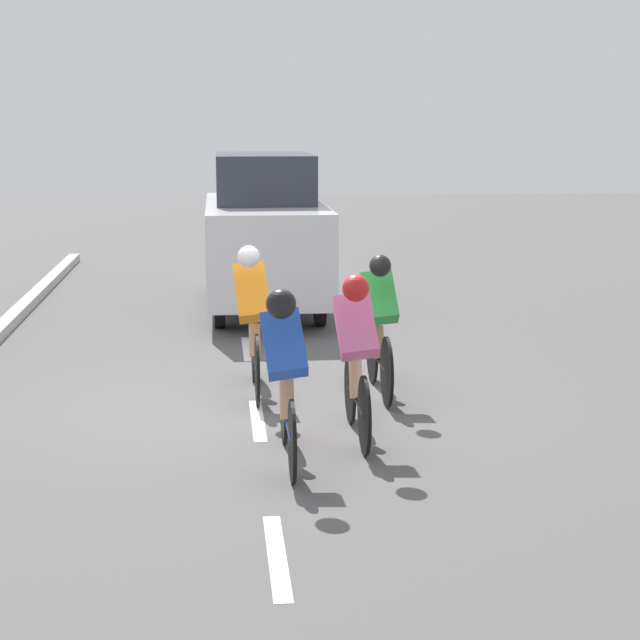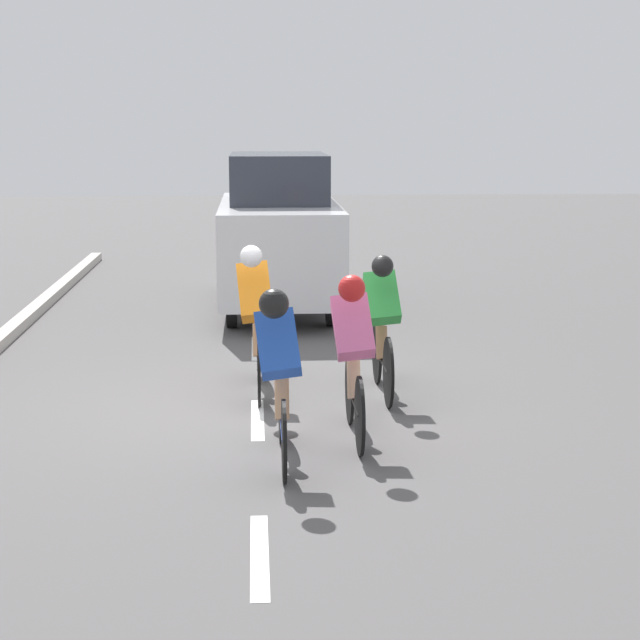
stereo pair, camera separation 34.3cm
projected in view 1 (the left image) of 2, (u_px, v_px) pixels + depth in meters
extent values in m
plane|color=#565454|center=(256.00, 410.00, 10.41)|extent=(60.00, 60.00, 0.00)
cube|color=white|center=(277.00, 556.00, 6.92)|extent=(0.12, 1.40, 0.01)
cube|color=white|center=(258.00, 420.00, 10.05)|extent=(0.12, 1.40, 0.01)
cube|color=white|center=(247.00, 349.00, 13.18)|extent=(0.12, 1.40, 0.01)
cylinder|color=black|center=(253.00, 348.00, 11.50)|extent=(0.03, 0.72, 0.72)
cylinder|color=black|center=(257.00, 370.00, 10.49)|extent=(0.03, 0.72, 0.72)
cylinder|color=black|center=(255.00, 359.00, 11.00)|extent=(0.04, 1.03, 0.04)
cylinder|color=black|center=(254.00, 336.00, 11.14)|extent=(0.04, 0.04, 0.42)
cylinder|color=yellow|center=(255.00, 348.00, 11.03)|extent=(0.07, 0.07, 0.16)
cylinder|color=tan|center=(255.00, 340.00, 11.04)|extent=(0.12, 0.23, 0.36)
cube|color=orange|center=(252.00, 292.00, 10.77)|extent=(0.38, 0.50, 0.63)
sphere|color=white|center=(249.00, 257.00, 10.48)|extent=(0.22, 0.22, 0.22)
cylinder|color=black|center=(372.00, 351.00, 11.44)|extent=(0.03, 0.70, 0.70)
cylinder|color=black|center=(387.00, 372.00, 10.47)|extent=(0.03, 0.70, 0.70)
cylinder|color=black|center=(379.00, 361.00, 10.95)|extent=(0.04, 0.98, 0.04)
cylinder|color=black|center=(377.00, 337.00, 11.08)|extent=(0.04, 0.04, 0.42)
cylinder|color=white|center=(379.00, 350.00, 10.99)|extent=(0.07, 0.07, 0.16)
cylinder|color=#9E704C|center=(378.00, 342.00, 10.99)|extent=(0.12, 0.23, 0.36)
cube|color=green|center=(379.00, 298.00, 10.73)|extent=(0.37, 0.46, 0.56)
sphere|color=black|center=(380.00, 266.00, 10.45)|extent=(0.22, 0.22, 0.22)
cylinder|color=black|center=(284.00, 406.00, 9.30)|extent=(0.03, 0.66, 0.66)
cylinder|color=black|center=(292.00, 441.00, 8.28)|extent=(0.03, 0.66, 0.66)
cylinder|color=navy|center=(288.00, 423.00, 8.79)|extent=(0.04, 1.05, 0.04)
cylinder|color=navy|center=(286.00, 392.00, 8.93)|extent=(0.04, 0.04, 0.42)
cylinder|color=#1999D8|center=(287.00, 409.00, 8.82)|extent=(0.07, 0.07, 0.16)
cylinder|color=tan|center=(287.00, 399.00, 8.84)|extent=(0.12, 0.23, 0.36)
cube|color=blue|center=(284.00, 344.00, 8.56)|extent=(0.39, 0.47, 0.58)
sphere|color=black|center=(281.00, 304.00, 8.28)|extent=(0.24, 0.24, 0.24)
cylinder|color=black|center=(350.00, 387.00, 9.91)|extent=(0.03, 0.68, 0.68)
cylinder|color=black|center=(364.00, 416.00, 8.97)|extent=(0.03, 0.68, 0.68)
cylinder|color=black|center=(357.00, 401.00, 9.44)|extent=(0.04, 0.96, 0.04)
cylinder|color=black|center=(355.00, 373.00, 9.57)|extent=(0.04, 0.04, 0.42)
cylinder|color=white|center=(356.00, 388.00, 9.47)|extent=(0.07, 0.07, 0.16)
cylinder|color=#DBAD84|center=(356.00, 379.00, 9.48)|extent=(0.12, 0.23, 0.36)
cube|color=pink|center=(356.00, 327.00, 9.21)|extent=(0.38, 0.47, 0.59)
sphere|color=red|center=(356.00, 288.00, 8.93)|extent=(0.23, 0.23, 0.23)
cylinder|color=black|center=(319.00, 303.00, 14.60)|extent=(0.14, 0.64, 0.64)
cylinder|color=black|center=(220.00, 304.00, 14.47)|extent=(0.14, 0.64, 0.64)
cylinder|color=black|center=(304.00, 275.00, 17.21)|extent=(0.14, 0.64, 0.64)
cylinder|color=black|center=(219.00, 276.00, 17.08)|extent=(0.14, 0.64, 0.64)
cube|color=silver|center=(265.00, 246.00, 15.72)|extent=(1.70, 4.30, 1.27)
cube|color=#2D333D|center=(264.00, 178.00, 15.75)|extent=(1.39, 2.36, 0.70)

